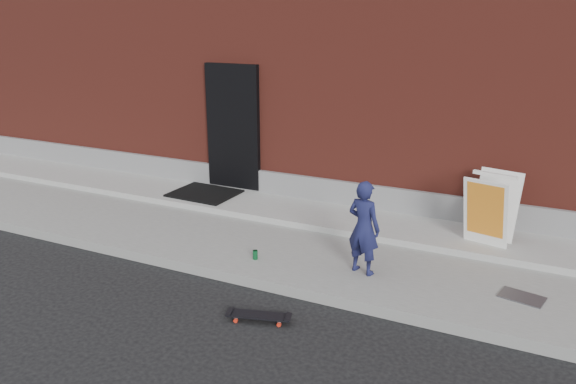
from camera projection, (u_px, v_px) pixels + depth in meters
The scene contains 10 objects.
ground at pixel (294, 298), 6.96m from camera, with size 80.00×80.00×0.00m, color black.
sidewalk at pixel (337, 249), 8.22m from camera, with size 20.00×3.00×0.15m, color slate.
apron at pixel (358, 221), 8.96m from camera, with size 20.00×1.20×0.10m, color gray.
building at pixel (430, 55), 12.20m from camera, with size 20.00×8.10×5.00m.
child at pixel (364, 228), 7.13m from camera, with size 0.45×0.30×1.24m, color #181B44.
skateboard at pixel (259, 316), 6.42m from camera, with size 0.75×0.38×0.08m.
pizza_sign at pixel (491, 208), 7.86m from camera, with size 0.75×0.84×1.01m.
soda_can at pixel (255, 255), 7.68m from camera, with size 0.07×0.07×0.13m, color #18793C.
doormat at pixel (204, 193), 10.12m from camera, with size 1.13×0.92×0.03m, color black.
utility_plate at pixel (522, 297), 6.66m from camera, with size 0.50×0.32×0.01m, color #525257.
Camera 1 is at (2.61, -5.65, 3.39)m, focal length 35.00 mm.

